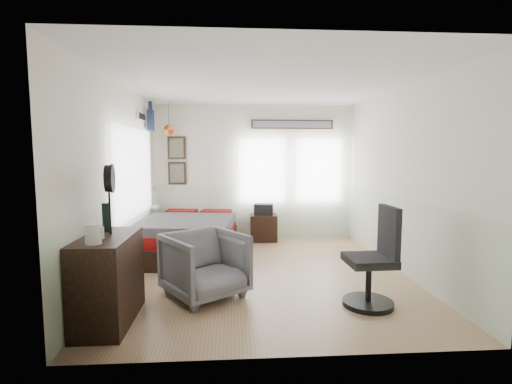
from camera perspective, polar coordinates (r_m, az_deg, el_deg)
ground_plane at (r=5.53m, az=1.34°, el=-12.42°), size 4.00×4.50×0.01m
room_shell at (r=5.43m, az=0.39°, el=4.62°), size 4.02×4.52×2.71m
wall_decor at (r=7.22m, az=-8.91°, el=8.74°), size 3.55×1.32×1.44m
bed at (r=6.49m, az=-10.23°, el=-6.77°), size 1.66×2.20×0.65m
dresser at (r=4.18m, az=-21.72°, el=-12.38°), size 0.48×1.00×0.90m
armchair at (r=4.61m, az=-7.84°, el=-11.01°), size 1.19×1.19×0.79m
nightstand at (r=7.45m, az=1.18°, el=-5.50°), size 0.54×0.43×0.52m
task_chair at (r=4.50m, az=17.77°, el=-10.73°), size 0.57×0.57×1.15m
kettle at (r=3.75m, az=-23.74°, el=-5.92°), size 0.17×0.14×0.19m
bottle at (r=4.28m, az=-22.09°, el=-3.63°), size 0.08×0.08×0.31m
stand_fan at (r=4.09m, az=-21.61°, el=1.75°), size 0.12×0.30×0.73m
black_bag at (r=7.38m, az=1.18°, el=-2.68°), size 0.40×0.30×0.22m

